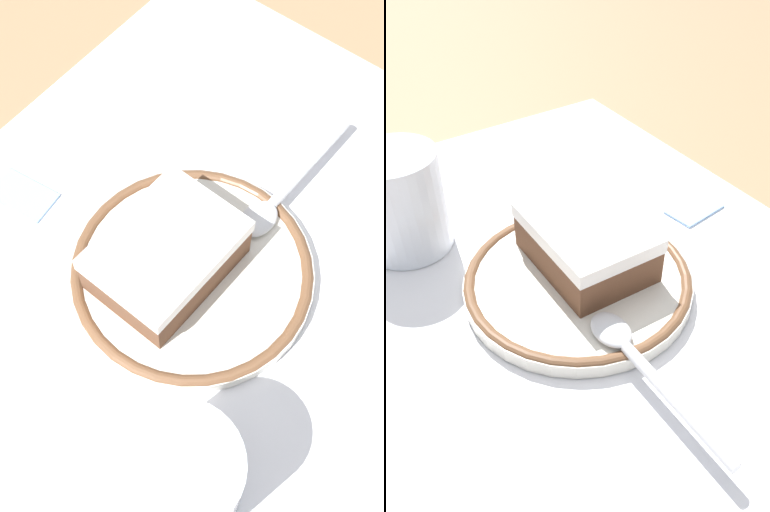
% 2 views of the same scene
% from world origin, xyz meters
% --- Properties ---
extents(ground_plane, '(2.40, 2.40, 0.00)m').
position_xyz_m(ground_plane, '(0.00, 0.00, 0.00)').
color(ground_plane, '#9E7551').
extents(placemat, '(0.54, 0.42, 0.00)m').
position_xyz_m(placemat, '(0.00, 0.00, 0.00)').
color(placemat, white).
rests_on(placemat, ground_plane).
extents(plate, '(0.17, 0.17, 0.01)m').
position_xyz_m(plate, '(0.01, 0.01, 0.01)').
color(plate, silver).
rests_on(plate, placemat).
extents(cake_slice, '(0.10, 0.08, 0.04)m').
position_xyz_m(cake_slice, '(0.00, 0.02, 0.03)').
color(cake_slice, brown).
rests_on(cake_slice, plate).
extents(spoon, '(0.13, 0.02, 0.01)m').
position_xyz_m(spoon, '(0.10, -0.01, 0.02)').
color(spoon, silver).
rests_on(spoon, plate).
extents(cup, '(0.07, 0.07, 0.08)m').
position_xyz_m(cup, '(-0.11, -0.08, 0.04)').
color(cup, silver).
rests_on(cup, placemat).
extents(napkin, '(0.15, 0.14, 0.00)m').
position_xyz_m(napkin, '(0.14, 0.10, 0.00)').
color(napkin, white).
rests_on(napkin, placemat).
extents(sugar_packet, '(0.04, 0.05, 0.01)m').
position_xyz_m(sugar_packet, '(-0.02, 0.15, 0.00)').
color(sugar_packet, '#8CB2E0').
rests_on(sugar_packet, placemat).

